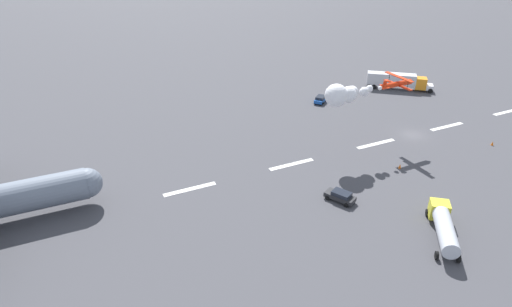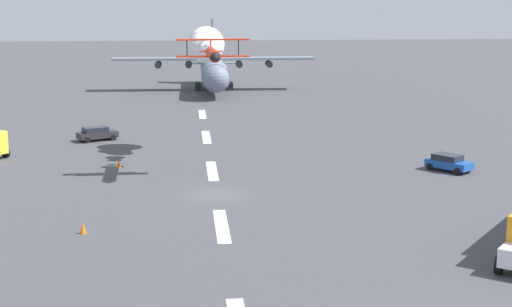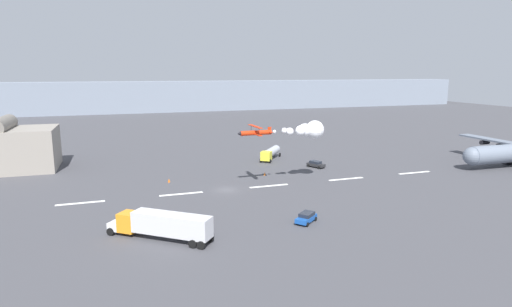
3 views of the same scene
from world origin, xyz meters
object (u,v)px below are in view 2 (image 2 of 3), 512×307
Objects in this scene: followme_car_yellow at (449,162)px; stunt_biplane_red at (206,46)px; cargo_transport_plane at (214,70)px; airport_staff_sedan at (97,133)px; traffic_cone_far at (119,163)px; traffic_cone_near at (83,228)px.

stunt_biplane_red is at bearing 65.57° from followme_car_yellow.
airport_staff_sedan is at bearing 161.52° from cargo_transport_plane.
traffic_cone_far is (-5.45, 8.38, -10.35)m from stunt_biplane_red.
followme_car_yellow and airport_staff_sedan have the same top height.
airport_staff_sedan is 34.59m from traffic_cone_near.
cargo_transport_plane is 44.62× the size of traffic_cone_far.
stunt_biplane_red is 24.13× the size of traffic_cone_near.
traffic_cone_far is (4.27, 29.79, -0.44)m from followme_car_yellow.
traffic_cone_near is (-78.23, 11.90, -3.15)m from cargo_transport_plane.
traffic_cone_far is at bearing -166.14° from airport_staff_sedan.
traffic_cone_near is at bearing 171.35° from cargo_transport_plane.
stunt_biplane_red is 3.92× the size of airport_staff_sedan.
airport_staff_sedan reaches higher than traffic_cone_near.
traffic_cone_near is (-34.48, -2.72, -0.44)m from airport_staff_sedan.
cargo_transport_plane reaches higher than traffic_cone_near.
cargo_transport_plane reaches higher than followme_car_yellow.
followme_car_yellow is (-9.73, -21.42, -9.91)m from stunt_biplane_red.
followme_car_yellow is at bearing -118.83° from airport_staff_sedan.
traffic_cone_far is at bearing 169.07° from cargo_transport_plane.
airport_staff_sedan is at bearing 13.86° from traffic_cone_far.
stunt_biplane_red is 14.39m from traffic_cone_far.
followme_car_yellow is at bearing -114.43° from stunt_biplane_red.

